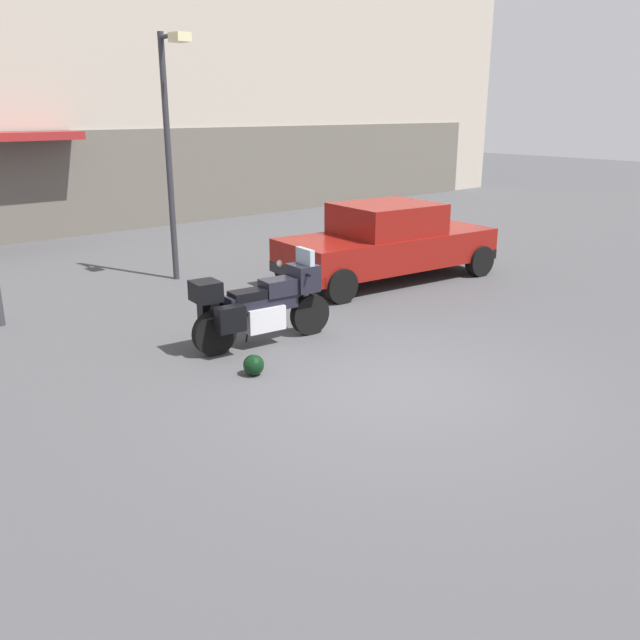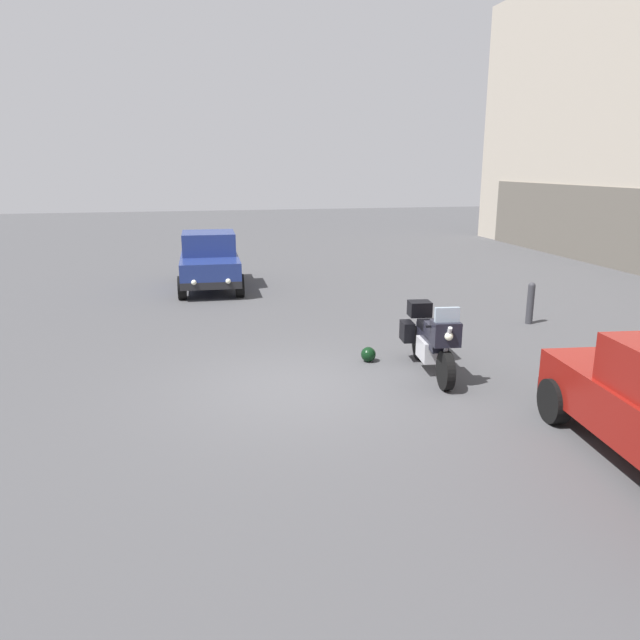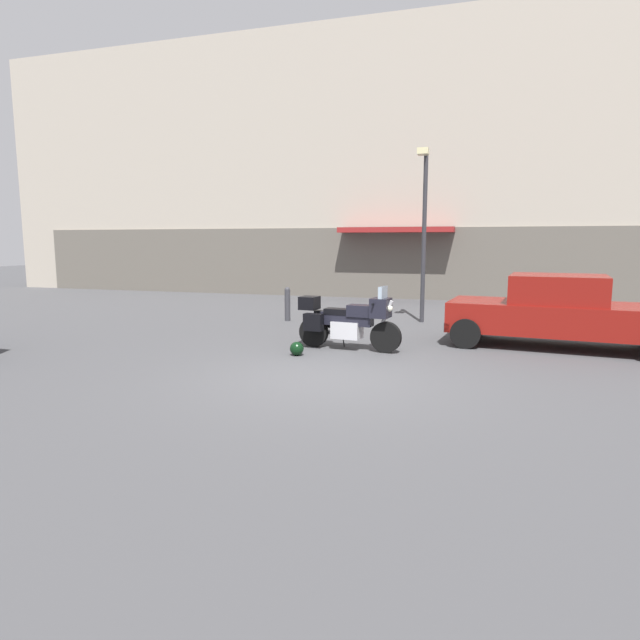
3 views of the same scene
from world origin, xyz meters
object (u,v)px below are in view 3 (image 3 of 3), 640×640
(motorcycle, at_px, (347,320))
(helmet, at_px, (297,349))
(bollard_curbside, at_px, (287,303))
(car_sedan_far, at_px, (558,311))
(streetlamp_curbside, at_px, (424,219))

(motorcycle, relative_size, helmet, 8.08)
(bollard_curbside, bearing_deg, motorcycle, -52.91)
(motorcycle, distance_m, bollard_curbside, 4.42)
(helmet, xyz_separation_m, car_sedan_far, (5.05, 2.43, 0.64))
(motorcycle, distance_m, helmet, 1.30)
(helmet, relative_size, bollard_curbside, 0.29)
(motorcycle, bearing_deg, bollard_curbside, 133.56)
(motorcycle, height_order, streetlamp_curbside, streetlamp_curbside)
(car_sedan_far, bearing_deg, streetlamp_curbside, -34.43)
(streetlamp_curbside, relative_size, bollard_curbside, 4.85)
(streetlamp_curbside, bearing_deg, bollard_curbside, -168.66)
(streetlamp_curbside, bearing_deg, car_sedan_far, -40.64)
(car_sedan_far, relative_size, streetlamp_curbside, 1.00)
(car_sedan_far, xyz_separation_m, bollard_curbside, (-6.92, 2.01, -0.27))
(motorcycle, distance_m, car_sedan_far, 4.52)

